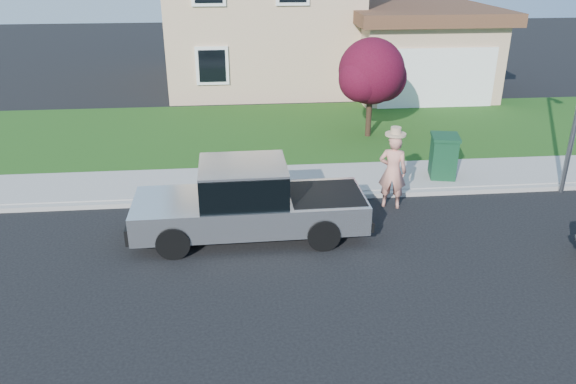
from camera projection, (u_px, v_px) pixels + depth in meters
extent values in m
plane|color=black|center=(306.00, 257.00, 11.70)|extent=(80.00, 80.00, 0.00)
cube|color=gray|center=(330.00, 196.00, 14.40)|extent=(40.00, 0.20, 0.12)
cube|color=gray|center=(324.00, 179.00, 15.40)|extent=(40.00, 2.00, 0.15)
cube|color=#183D11|center=(304.00, 131.00, 19.51)|extent=(40.00, 7.00, 0.10)
cube|color=tan|center=(261.00, 11.00, 25.90)|extent=(8.00, 9.00, 6.40)
cube|color=tan|center=(414.00, 55.00, 24.38)|extent=(5.50, 6.00, 3.20)
cube|color=white|center=(437.00, 78.00, 21.77)|extent=(4.60, 0.12, 2.30)
cube|color=#4C2D1E|center=(418.00, 12.00, 23.65)|extent=(6.20, 6.80, 0.50)
cube|color=black|center=(212.00, 66.00, 22.21)|extent=(1.30, 0.10, 1.50)
cylinder|color=black|center=(173.00, 242.00, 11.57)|extent=(0.71, 0.28, 0.71)
cylinder|color=black|center=(179.00, 209.00, 13.05)|extent=(0.71, 0.28, 0.71)
cylinder|color=black|center=(323.00, 234.00, 11.89)|extent=(0.71, 0.28, 0.71)
cylinder|color=black|center=(312.00, 202.00, 13.37)|extent=(0.71, 0.28, 0.71)
cube|color=silver|center=(250.00, 210.00, 12.37)|extent=(5.07, 1.85, 0.64)
cube|color=black|center=(243.00, 182.00, 12.09)|extent=(1.88, 1.67, 0.75)
cube|color=silver|center=(243.00, 166.00, 11.93)|extent=(1.88, 1.67, 0.07)
cube|color=black|center=(326.00, 194.00, 12.42)|extent=(1.62, 1.53, 0.05)
cube|color=black|center=(133.00, 221.00, 12.16)|extent=(0.13, 1.68, 0.35)
cube|color=black|center=(363.00, 212.00, 12.70)|extent=(0.13, 1.68, 0.22)
cube|color=black|center=(211.00, 171.00, 12.92)|extent=(0.11, 0.20, 0.16)
imported|color=tan|center=(393.00, 171.00, 13.62)|extent=(0.79, 0.65, 1.87)
cylinder|color=tan|center=(396.00, 134.00, 13.24)|extent=(0.50, 0.50, 0.05)
cylinder|color=tan|center=(396.00, 131.00, 13.21)|extent=(0.25, 0.25, 0.17)
cylinder|color=black|center=(369.00, 114.00, 18.57)|extent=(0.18, 0.18, 1.48)
sphere|color=#4A0F20|center=(371.00, 71.00, 17.99)|extent=(2.12, 2.12, 2.12)
sphere|color=#4A0F20|center=(383.00, 78.00, 18.40)|extent=(1.57, 1.57, 1.57)
sphere|color=#4A0F20|center=(362.00, 79.00, 17.78)|extent=(1.48, 1.48, 1.48)
cube|color=#0F381F|center=(443.00, 158.00, 15.21)|extent=(0.79, 0.88, 1.08)
cube|color=#0F381F|center=(446.00, 137.00, 14.98)|extent=(0.87, 0.96, 0.09)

